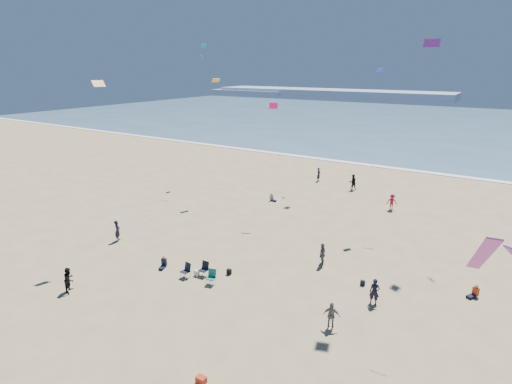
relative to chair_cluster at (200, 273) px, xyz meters
The scene contains 13 objects.
ground 7.82m from the chair_cluster, 74.55° to the right, with size 220.00×220.00×0.00m, color tan.
ocean 87.51m from the chair_cluster, 88.64° to the left, with size 220.00×100.00×0.06m, color #476B84.
surf_line 37.54m from the chair_cluster, 86.83° to the left, with size 220.00×1.20×0.08m, color white.
headland_far 172.50m from the chair_cluster, 109.62° to the left, with size 110.00×20.00×3.20m, color #7A8EA8.
headland_near 185.44m from the chair_cluster, 121.87° to the left, with size 40.00×14.00×2.00m, color #7A8EA8.
standing_flyers 7.87m from the chair_cluster, 28.64° to the left, with size 31.17×40.89×1.95m.
seated_group 5.67m from the chair_cluster, 16.99° to the left, with size 20.63×25.29×0.84m.
chair_cluster is the anchor object (origin of this frame).
white_tote 0.61m from the chair_cluster, 152.62° to the left, with size 0.35×0.20×0.40m, color white.
black_backpack 2.02m from the chair_cluster, 51.49° to the left, with size 0.30×0.22×0.38m, color black.
cooler 9.11m from the chair_cluster, 49.80° to the right, with size 0.45×0.30×0.30m, color red.
navy_bag 10.59m from the chair_cluster, 28.11° to the left, with size 0.28×0.18×0.34m, color black.
kites_aloft 17.87m from the chair_cluster, 28.66° to the left, with size 43.51×40.56×24.57m.
Camera 1 is at (13.53, -10.31, 13.43)m, focal length 28.00 mm.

